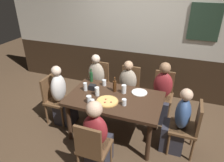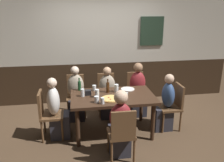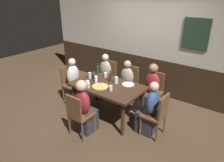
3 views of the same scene
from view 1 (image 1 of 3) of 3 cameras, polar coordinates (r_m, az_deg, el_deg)
ground_plane at (r=3.73m, az=0.67°, el=-14.24°), size 12.00×12.00×0.00m
wall_back at (r=4.53m, az=8.04°, el=12.09°), size 6.40×0.13×2.60m
dining_table at (r=3.33m, az=0.73°, el=-5.79°), size 1.50×0.91×0.74m
chair_head_east at (r=3.30m, az=20.55°, el=-11.54°), size 0.40×0.40×0.88m
chair_mid_near at (r=2.80m, az=-5.55°, el=-17.65°), size 0.40×0.40×0.88m
chair_mid_far at (r=4.13m, az=4.77°, el=-1.40°), size 0.40×0.40×0.88m
chair_head_west at (r=3.90m, az=-15.67°, el=-4.29°), size 0.40×0.40×0.88m
chair_left_far at (r=4.32m, az=-3.65°, el=0.04°), size 0.40×0.40×0.88m
chair_right_far at (r=4.03m, az=13.82°, el=-2.92°), size 0.40×0.40×0.88m
person_head_east at (r=3.32m, az=17.57°, el=-11.66°), size 0.37×0.34×1.09m
person_mid_near at (r=2.92m, az=-4.12°, el=-15.88°), size 0.34×0.37×1.11m
person_mid_far at (r=4.01m, az=4.09°, el=-3.09°), size 0.34×0.37×1.08m
person_head_west at (r=3.83m, az=-13.60°, el=-5.14°), size 0.37×0.34×1.12m
person_left_far at (r=4.20m, az=-4.52°, el=-1.30°), size 0.34×0.37×1.12m
person_right_far at (r=3.90m, az=13.46°, el=-4.26°), size 0.34×0.37×1.14m
pizza at (r=3.17m, az=-1.31°, el=-5.61°), size 0.34×0.34×0.03m
tumbler_water at (r=3.07m, az=-5.41°, el=-6.09°), size 0.06×0.06×0.11m
pint_glass_amber at (r=3.37m, az=3.29°, el=-2.39°), size 0.08×0.08×0.15m
highball_clear at (r=3.61m, az=-2.18°, el=-0.52°), size 0.07×0.07×0.11m
beer_glass_tall at (r=3.31m, az=-4.15°, el=-2.96°), size 0.07×0.07×0.15m
pint_glass_pale at (r=3.08m, az=3.36°, el=-5.92°), size 0.07×0.07×0.10m
pint_glass_stout at (r=3.47m, az=-7.41°, el=-1.71°), size 0.07×0.07×0.14m
tumbler_short at (r=3.15m, az=-6.36°, el=-5.17°), size 0.08×0.08×0.11m
beer_bottle_green at (r=3.74m, az=-5.77°, el=1.22°), size 0.06×0.06×0.25m
beer_bottle_brown at (r=3.40m, az=0.73°, el=-1.35°), size 0.06×0.06×0.26m
plate_white_large at (r=3.43m, az=7.59°, el=-3.13°), size 0.26×0.26×0.01m
condiment_caddy at (r=3.49m, az=-5.46°, el=-1.74°), size 0.11×0.09×0.09m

